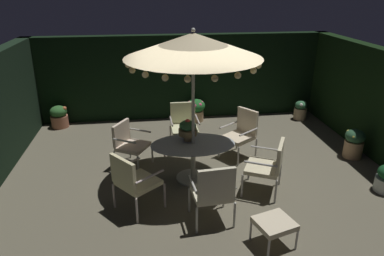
# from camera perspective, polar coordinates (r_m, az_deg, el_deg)

# --- Properties ---
(ground_plane) EXTENTS (7.94, 6.98, 0.02)m
(ground_plane) POSITION_cam_1_polar(r_m,az_deg,el_deg) (6.84, 1.35, -7.79)
(ground_plane) COLOR #605A47
(hedge_backdrop_rear) EXTENTS (7.94, 0.30, 2.22)m
(hedge_backdrop_rear) POSITION_cam_1_polar(r_m,az_deg,el_deg) (9.51, -1.75, 8.32)
(hedge_backdrop_rear) COLOR black
(hedge_backdrop_rear) RESTS_ON ground_plane
(patio_dining_table) EXTENTS (1.55, 1.02, 0.73)m
(patio_dining_table) POSITION_cam_1_polar(r_m,az_deg,el_deg) (6.48, 0.17, -3.94)
(patio_dining_table) COLOR #B6B2A3
(patio_dining_table) RESTS_ON ground_plane
(patio_umbrella) EXTENTS (2.31, 2.31, 2.77)m
(patio_umbrella) POSITION_cam_1_polar(r_m,az_deg,el_deg) (5.88, 0.20, 13.22)
(patio_umbrella) COLOR #B5B6AB
(patio_umbrella) RESTS_ON ground_plane
(centerpiece_planter) EXTENTS (0.34, 0.34, 0.42)m
(centerpiece_planter) POSITION_cam_1_polar(r_m,az_deg,el_deg) (6.43, -0.70, -0.12)
(centerpiece_planter) COLOR #856F50
(centerpiece_planter) RESTS_ON patio_dining_table
(patio_chair_north) EXTENTS (0.66, 0.62, 1.04)m
(patio_chair_north) POSITION_cam_1_polar(r_m,az_deg,el_deg) (5.29, 3.51, -10.10)
(patio_chair_north) COLOR #B5B4A9
(patio_chair_north) RESTS_ON ground_plane
(patio_chair_northeast) EXTENTS (0.82, 0.84, 0.97)m
(patio_chair_northeast) POSITION_cam_1_polar(r_m,az_deg,el_deg) (6.21, 12.40, -5.65)
(patio_chair_northeast) COLOR #B3B0AB
(patio_chair_northeast) RESTS_ON ground_plane
(patio_chair_east) EXTENTS (0.82, 0.80, 1.02)m
(patio_chair_east) POSITION_cam_1_polar(r_m,az_deg,el_deg) (7.41, 8.08, -0.51)
(patio_chair_east) COLOR #B4B0A9
(patio_chair_east) RESTS_ON ground_plane
(patio_chair_southeast) EXTENTS (0.62, 0.64, 1.00)m
(patio_chair_southeast) POSITION_cam_1_polar(r_m,az_deg,el_deg) (7.73, -1.33, 0.79)
(patio_chair_southeast) COLOR #BAAFA8
(patio_chair_southeast) RESTS_ON ground_plane
(patio_chair_south) EXTENTS (0.78, 0.79, 0.91)m
(patio_chair_south) POSITION_cam_1_polar(r_m,az_deg,el_deg) (7.07, -10.24, -2.17)
(patio_chair_south) COLOR #B6B5AA
(patio_chair_south) RESTS_ON ground_plane
(patio_chair_southwest) EXTENTS (0.86, 0.86, 1.00)m
(patio_chair_southwest) POSITION_cam_1_polar(r_m,az_deg,el_deg) (5.66, -9.60, -8.20)
(patio_chair_southwest) COLOR #BCADA8
(patio_chair_southwest) RESTS_ON ground_plane
(ottoman_footrest) EXTENTS (0.61, 0.58, 0.40)m
(ottoman_footrest) POSITION_cam_1_polar(r_m,az_deg,el_deg) (5.16, 13.24, -14.96)
(ottoman_footrest) COLOR #B4B1AC
(ottoman_footrest) RESTS_ON ground_plane
(potted_plant_back_right) EXTENTS (0.34, 0.34, 0.51)m
(potted_plant_back_right) POSITION_cam_1_polar(r_m,az_deg,el_deg) (9.94, 17.20, 2.80)
(potted_plant_back_right) COLOR tan
(potted_plant_back_right) RESTS_ON ground_plane
(potted_plant_front_corner) EXTENTS (0.41, 0.41, 0.62)m
(potted_plant_front_corner) POSITION_cam_1_polar(r_m,az_deg,el_deg) (8.13, 24.82, -2.19)
(potted_plant_front_corner) COLOR tan
(potted_plant_front_corner) RESTS_ON ground_plane
(potted_plant_left_far) EXTENTS (0.43, 0.42, 0.57)m
(potted_plant_left_far) POSITION_cam_1_polar(r_m,az_deg,el_deg) (9.57, -20.76, 1.77)
(potted_plant_left_far) COLOR #AE684D
(potted_plant_left_far) RESTS_ON ground_plane
(potted_plant_right_far) EXTENTS (0.49, 0.49, 0.59)m
(potted_plant_right_far) POSITION_cam_1_polar(r_m,az_deg,el_deg) (9.37, 0.62, 3.09)
(potted_plant_right_far) COLOR tan
(potted_plant_right_far) RESTS_ON ground_plane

